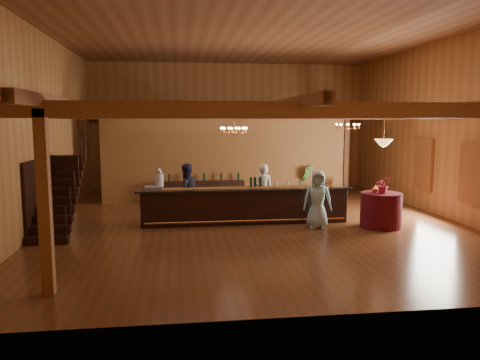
{
  "coord_description": "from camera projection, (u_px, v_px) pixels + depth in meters",
  "views": [
    {
      "loc": [
        -2.21,
        -13.71,
        3.0
      ],
      "look_at": [
        -0.37,
        0.37,
        1.2
      ],
      "focal_mm": 35.0,
      "sensor_mm": 36.0,
      "label": 1
    }
  ],
  "objects": [
    {
      "name": "wall_front",
      "position": [
        329.0,
        138.0,
        6.91
      ],
      "size": [
        12.0,
        0.1,
        5.5
      ],
      "primitive_type": "cube",
      "color": "#B47B48",
      "rests_on": "floor"
    },
    {
      "name": "chandelier_left",
      "position": [
        234.0,
        130.0,
        14.15
      ],
      "size": [
        0.8,
        0.8,
        0.63
      ],
      "color": "#CC7A3A",
      "rests_on": "beam_grid"
    },
    {
      "name": "beam_grid",
      "position": [
        252.0,
        113.0,
        14.24
      ],
      "size": [
        11.9,
        13.9,
        0.39
      ],
      "color": "#955B34",
      "rests_on": "wall_left"
    },
    {
      "name": "bar_bottle_1",
      "position": [
        255.0,
        182.0,
        13.84
      ],
      "size": [
        0.07,
        0.07,
        0.3
      ],
      "primitive_type": "cylinder",
      "color": "black",
      "rests_on": "tasting_bar"
    },
    {
      "name": "floor",
      "position": [
        254.0,
        221.0,
        14.14
      ],
      "size": [
        14.0,
        14.0,
        0.0
      ],
      "primitive_type": "plane",
      "color": "brown",
      "rests_on": "ground"
    },
    {
      "name": "staircase",
      "position": [
        59.0,
        196.0,
        12.59
      ],
      "size": [
        1.0,
        2.8,
        2.0
      ],
      "color": "black",
      "rests_on": "floor"
    },
    {
      "name": "partition_wall",
      "position": [
        226.0,
        160.0,
        17.33
      ],
      "size": [
        9.0,
        0.18,
        3.1
      ],
      "primitive_type": "cube",
      "color": "brown",
      "rests_on": "floor"
    },
    {
      "name": "tasting_bar",
      "position": [
        245.0,
        205.0,
        13.76
      ],
      "size": [
        6.31,
        0.82,
        1.06
      ],
      "rotation": [
        0.0,
        0.0,
        0.0
      ],
      "color": "black",
      "rests_on": "floor"
    },
    {
      "name": "backroom_boxes",
      "position": [
        226.0,
        181.0,
        19.45
      ],
      "size": [
        4.1,
        0.6,
        1.1
      ],
      "color": "black",
      "rests_on": "floor"
    },
    {
      "name": "backbar_shelf",
      "position": [
        204.0,
        192.0,
        17.11
      ],
      "size": [
        2.94,
        0.7,
        0.82
      ],
      "primitive_type": "cube",
      "rotation": [
        0.0,
        0.0,
        0.08
      ],
      "color": "black",
      "rests_on": "floor"
    },
    {
      "name": "staff_second",
      "position": [
        186.0,
        192.0,
        14.13
      ],
      "size": [
        1.04,
        0.96,
        1.73
      ],
      "primitive_type": "imported",
      "rotation": [
        0.0,
        0.0,
        3.6
      ],
      "color": "#27233E",
      "rests_on": "floor"
    },
    {
      "name": "bartender",
      "position": [
        263.0,
        190.0,
        14.64
      ],
      "size": [
        0.64,
        0.45,
        1.67
      ],
      "primitive_type": "imported",
      "rotation": [
        0.0,
        0.0,
        3.06
      ],
      "color": "white",
      "rests_on": "floor"
    },
    {
      "name": "ceiling",
      "position": [
        254.0,
        34.0,
        13.45
      ],
      "size": [
        14.0,
        14.0,
        0.0
      ],
      "primitive_type": "plane",
      "rotation": [
        3.14,
        0.0,
        0.0
      ],
      "color": "brown",
      "rests_on": "wall_back"
    },
    {
      "name": "guest",
      "position": [
        318.0,
        199.0,
        13.08
      ],
      "size": [
        0.9,
        0.69,
        1.63
      ],
      "primitive_type": "imported",
      "rotation": [
        0.0,
        0.0,
        -0.24
      ],
      "color": "#9FD9EA",
      "rests_on": "floor"
    },
    {
      "name": "wall_right",
      "position": [
        444.0,
        129.0,
        14.57
      ],
      "size": [
        0.1,
        14.0,
        5.5
      ],
      "primitive_type": "cube",
      "color": "#B47B48",
      "rests_on": "floor"
    },
    {
      "name": "bar_bottle_2",
      "position": [
        260.0,
        182.0,
        13.86
      ],
      "size": [
        0.07,
        0.07,
        0.3
      ],
      "primitive_type": "cylinder",
      "color": "black",
      "rests_on": "tasting_bar"
    },
    {
      "name": "glass_rack_tray",
      "position": [
        154.0,
        188.0,
        13.3
      ],
      "size": [
        0.5,
        0.5,
        0.1
      ],
      "primitive_type": "cube",
      "color": "gray",
      "rests_on": "tasting_bar"
    },
    {
      "name": "table_vase",
      "position": [
        375.0,
        187.0,
        13.23
      ],
      "size": [
        0.19,
        0.19,
        0.33
      ],
      "primitive_type": "imported",
      "rotation": [
        0.0,
        0.0,
        -0.2
      ],
      "color": "#CC7A3A",
      "rests_on": "round_table"
    },
    {
      "name": "table_flowers",
      "position": [
        383.0,
        185.0,
        13.03
      ],
      "size": [
        0.48,
        0.43,
        0.48
      ],
      "primitive_type": "imported",
      "rotation": [
        0.0,
        0.0,
        -0.13
      ],
      "color": "#C02A46",
      "rests_on": "round_table"
    },
    {
      "name": "bar_bottle_0",
      "position": [
        251.0,
        182.0,
        13.82
      ],
      "size": [
        0.07,
        0.07,
        0.3
      ],
      "primitive_type": "cylinder",
      "color": "black",
      "rests_on": "tasting_bar"
    },
    {
      "name": "floor_plant",
      "position": [
        305.0,
        183.0,
        17.72
      ],
      "size": [
        0.82,
        0.69,
        1.36
      ],
      "primitive_type": "imported",
      "rotation": [
        0.0,
        0.0,
        0.13
      ],
      "color": "#487237",
      "rests_on": "floor"
    },
    {
      "name": "chandelier_right",
      "position": [
        348.0,
        126.0,
        15.7
      ],
      "size": [
        0.8,
        0.8,
        0.52
      ],
      "color": "#CC7A3A",
      "rests_on": "beam_grid"
    },
    {
      "name": "wall_left",
      "position": [
        42.0,
        130.0,
        13.03
      ],
      "size": [
        0.1,
        14.0,
        5.5
      ],
      "primitive_type": "cube",
      "color": "#B47B48",
      "rests_on": "floor"
    },
    {
      "name": "beverage_dispenser",
      "position": [
        159.0,
        179.0,
        13.39
      ],
      "size": [
        0.26,
        0.26,
        0.6
      ],
      "color": "silver",
      "rests_on": "tasting_bar"
    },
    {
      "name": "round_table",
      "position": [
        381.0,
        210.0,
        13.22
      ],
      "size": [
        1.14,
        1.14,
        0.99
      ],
      "primitive_type": "cylinder",
      "color": "maroon",
      "rests_on": "floor"
    },
    {
      "name": "support_posts",
      "position": [
        257.0,
        170.0,
        13.45
      ],
      "size": [
        9.2,
        10.2,
        3.2
      ],
      "color": "#955B34",
      "rests_on": "floor"
    },
    {
      "name": "raffle_drum",
      "position": [
        327.0,
        181.0,
        13.95
      ],
      "size": [
        0.34,
        0.24,
        0.3
      ],
      "color": "#A86D3A",
      "rests_on": "tasting_bar"
    },
    {
      "name": "pendant_lamp",
      "position": [
        383.0,
        143.0,
        12.98
      ],
      "size": [
        0.52,
        0.52,
        0.9
      ],
      "color": "#CC7A3A",
      "rests_on": "beam_grid"
    },
    {
      "name": "window_right_back",
      "position": [
        424.0,
        164.0,
        15.7
      ],
      "size": [
        0.12,
        1.05,
        1.75
      ],
      "primitive_type": "cube",
      "color": "white",
      "rests_on": "wall_right"
    },
    {
      "name": "wall_back",
      "position": [
        229.0,
        127.0,
        20.69
      ],
      "size": [
        12.0,
        0.1,
        5.5
      ],
      "primitive_type": "cube",
      "color": "#B47B48",
      "rests_on": "floor"
    },
    {
      "name": "window_right_front",
      "position": [
        472.0,
        173.0,
        13.14
      ],
      "size": [
        0.12,
        1.05,
        1.75
      ],
      "primitive_type": "cube",
      "color": "white",
      "rests_on": "wall_right"
    }
  ]
}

